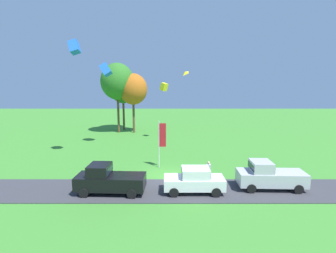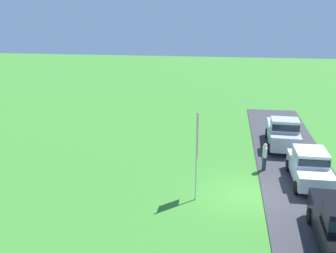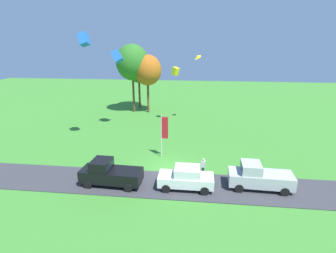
# 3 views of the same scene
# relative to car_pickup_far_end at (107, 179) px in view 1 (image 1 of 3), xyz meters

# --- Properties ---
(ground_plane) EXTENTS (120.00, 120.00, 0.00)m
(ground_plane) POSITION_rel_car_pickup_far_end_xyz_m (4.44, 3.43, -1.11)
(ground_plane) COLOR #3D842D
(pavement_strip) EXTENTS (36.00, 4.40, 0.06)m
(pavement_strip) POSITION_rel_car_pickup_far_end_xyz_m (4.44, 0.48, -1.08)
(pavement_strip) COLOR #38383D
(pavement_strip) RESTS_ON ground
(car_pickup_far_end) EXTENTS (5.08, 2.23, 2.14)m
(car_pickup_far_end) POSITION_rel_car_pickup_far_end_xyz_m (0.00, 0.00, 0.00)
(car_pickup_far_end) COLOR black
(car_pickup_far_end) RESTS_ON ground
(car_sedan_near_entrance) EXTENTS (4.40, 1.95, 1.84)m
(car_sedan_near_entrance) POSITION_rel_car_pickup_far_end_xyz_m (6.33, 0.09, -0.07)
(car_sedan_near_entrance) COLOR white
(car_sedan_near_entrance) RESTS_ON ground
(car_pickup_by_flagpole) EXTENTS (5.07, 2.19, 2.14)m
(car_pickup_by_flagpole) POSITION_rel_car_pickup_far_end_xyz_m (12.03, 0.78, 0.00)
(car_pickup_by_flagpole) COLOR #B7B7BC
(car_pickup_by_flagpole) RESTS_ON ground
(person_beside_suv) EXTENTS (0.36, 0.24, 1.71)m
(person_beside_suv) POSITION_rel_car_pickup_far_end_xyz_m (7.70, 2.35, -0.23)
(person_beside_suv) COLOR #2D334C
(person_beside_suv) RESTS_ON ground
(tree_far_right) EXTENTS (5.28, 5.28, 11.14)m
(tree_far_right) POSITION_rel_car_pickup_far_end_xyz_m (-3.66, 23.90, 7.11)
(tree_far_right) COLOR brown
(tree_far_right) RESTS_ON ground
(tree_far_left) EXTENTS (4.51, 4.51, 9.52)m
(tree_far_left) POSITION_rel_car_pickup_far_end_xyz_m (-3.27, 26.69, 5.90)
(tree_far_left) COLOR brown
(tree_far_left) RESTS_ON ground
(tree_lone_near) EXTENTS (4.50, 4.50, 9.51)m
(tree_lone_near) POSITION_rel_car_pickup_far_end_xyz_m (-1.18, 23.86, 5.89)
(tree_lone_near) COLOR brown
(tree_lone_near) RESTS_ON ground
(flag_banner) EXTENTS (0.71, 0.08, 4.52)m
(flag_banner) POSITION_rel_car_pickup_far_end_xyz_m (3.75, 6.02, 1.76)
(flag_banner) COLOR silver
(flag_banner) RESTS_ON ground
(kite_box_over_trees) EXTENTS (1.26, 1.19, 1.23)m
(kite_box_over_trees) POSITION_rel_car_pickup_far_end_xyz_m (3.82, 18.51, 6.37)
(kite_box_over_trees) COLOR yellow
(kite_box_low_drifter) EXTENTS (1.55, 1.42, 1.88)m
(kite_box_low_drifter) POSITION_rel_car_pickup_far_end_xyz_m (-3.29, 14.72, 8.51)
(kite_box_low_drifter) COLOR blue
(kite_diamond_near_flag) EXTENTS (1.13, 1.10, 0.72)m
(kite_diamond_near_flag) POSITION_rel_car_pickup_far_end_xyz_m (6.75, 18.97, 8.29)
(kite_diamond_near_flag) COLOR yellow
(kite_box_mid_center) EXTENTS (1.25, 1.30, 1.66)m
(kite_box_mid_center) POSITION_rel_car_pickup_far_end_xyz_m (-5.12, 9.26, 10.50)
(kite_box_mid_center) COLOR blue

